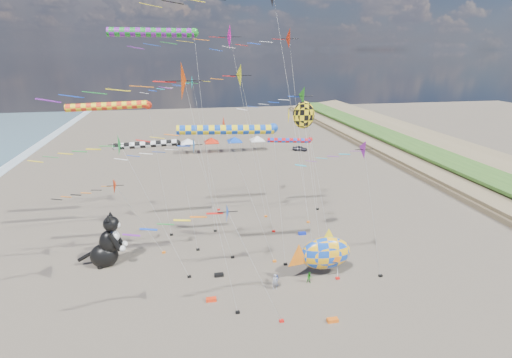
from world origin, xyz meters
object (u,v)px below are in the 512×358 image
object	(u,v)px
child_green	(310,278)
child_blue	(277,280)
person_adult	(275,282)
fish_inflatable	(325,253)
parked_car	(300,148)
cat_inflatable	(105,239)

from	to	relation	value
child_green	child_blue	world-z (taller)	child_blue
person_adult	child_blue	size ratio (longest dim) A/B	1.36
fish_inflatable	parked_car	bearing A→B (deg)	75.94
child_blue	parked_car	world-z (taller)	child_blue
fish_inflatable	person_adult	size ratio (longest dim) A/B	4.35
child_green	child_blue	xyz separation A→B (m)	(-3.18, 0.15, 0.01)
child_green	cat_inflatable	bearing A→B (deg)	165.34
child_green	parked_car	world-z (taller)	child_green
fish_inflatable	child_green	world-z (taller)	fish_inflatable
cat_inflatable	parked_car	bearing A→B (deg)	57.20
fish_inflatable	person_adult	world-z (taller)	fish_inflatable
fish_inflatable	person_adult	distance (m)	5.74
cat_inflatable	child_green	size ratio (longest dim) A/B	5.09
child_green	child_blue	distance (m)	3.19
person_adult	child_green	bearing A→B (deg)	8.05
cat_inflatable	fish_inflatable	xyz separation A→B (m)	(21.19, -6.06, -0.45)
person_adult	child_green	distance (m)	3.48
fish_inflatable	child_blue	bearing A→B (deg)	-169.13
cat_inflatable	person_adult	xyz separation A→B (m)	(15.91, -7.59, -2.09)
fish_inflatable	child_blue	xyz separation A→B (m)	(-5.02, -0.96, -1.84)
person_adult	parked_car	distance (m)	53.95
child_green	parked_car	distance (m)	52.52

